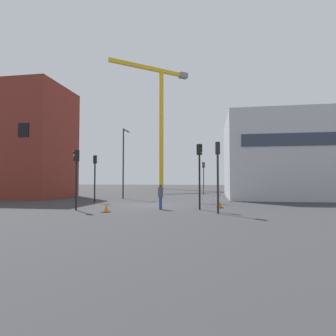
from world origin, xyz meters
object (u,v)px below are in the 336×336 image
(traffic_light_verge, at_px, (218,166))
(traffic_cone_on_verge, at_px, (106,209))
(streetlamp_tall, at_px, (124,158))
(construction_crane, at_px, (160,109))
(traffic_light_median, at_px, (95,171))
(traffic_cone_striped, at_px, (220,205))
(traffic_light_corner, at_px, (76,170))
(traffic_light_island, at_px, (204,173))
(traffic_light_crosswalk, at_px, (200,166))
(pedestrian_walking, at_px, (161,195))

(traffic_light_verge, height_order, traffic_cone_on_verge, traffic_light_verge)
(streetlamp_tall, distance_m, traffic_light_verge, 14.29)
(construction_crane, bearing_deg, traffic_light_median, -88.65)
(traffic_cone_striped, bearing_deg, traffic_light_corner, -162.42)
(traffic_cone_on_verge, bearing_deg, traffic_light_island, 75.60)
(streetlamp_tall, xyz_separation_m, traffic_light_median, (-1.01, -4.75, -1.50))
(streetlamp_tall, relative_size, traffic_light_median, 1.79)
(streetlamp_tall, distance_m, traffic_cone_striped, 12.71)
(traffic_light_crosswalk, height_order, traffic_light_verge, traffic_light_crosswalk)
(traffic_light_island, relative_size, traffic_light_median, 1.05)
(traffic_light_median, xyz_separation_m, pedestrian_walking, (6.53, -4.46, -1.72))
(traffic_light_crosswalk, distance_m, traffic_light_corner, 7.87)
(traffic_light_crosswalk, height_order, traffic_light_median, traffic_light_crosswalk)
(pedestrian_walking, relative_size, traffic_cone_on_verge, 3.52)
(traffic_light_corner, bearing_deg, traffic_cone_striped, 17.58)
(construction_crane, xyz_separation_m, traffic_light_median, (0.79, -33.41, -13.97))
(traffic_light_crosswalk, bearing_deg, traffic_light_corner, -168.65)
(construction_crane, height_order, traffic_cone_striped, construction_crane)
(traffic_cone_striped, distance_m, traffic_cone_on_verge, 7.60)
(traffic_light_crosswalk, xyz_separation_m, traffic_light_verge, (1.11, -1.92, -0.09))
(streetlamp_tall, height_order, traffic_cone_striped, streetlamp_tall)
(traffic_light_crosswalk, bearing_deg, construction_crane, 104.65)
(construction_crane, distance_m, traffic_light_corner, 41.67)
(traffic_light_crosswalk, distance_m, traffic_cone_striped, 3.20)
(construction_crane, height_order, streetlamp_tall, construction_crane)
(construction_crane, height_order, traffic_light_median, construction_crane)
(traffic_light_crosswalk, relative_size, traffic_light_island, 1.01)
(traffic_light_median, distance_m, traffic_cone_striped, 11.03)
(traffic_light_crosswalk, height_order, traffic_light_island, traffic_light_crosswalk)
(traffic_light_crosswalk, xyz_separation_m, traffic_cone_striped, (1.31, 1.31, -2.61))
(traffic_light_corner, distance_m, traffic_light_median, 5.91)
(construction_crane, xyz_separation_m, traffic_light_crosswalk, (9.83, -37.62, -13.82))
(traffic_light_crosswalk, bearing_deg, traffic_light_verge, -59.89)
(streetlamp_tall, relative_size, traffic_light_island, 1.71)
(pedestrian_walking, relative_size, traffic_cone_striped, 3.54)
(pedestrian_walking, distance_m, traffic_cone_striped, 4.19)
(traffic_light_corner, bearing_deg, traffic_cone_on_verge, -17.06)
(traffic_light_crosswalk, bearing_deg, traffic_cone_striped, 45.05)
(traffic_light_verge, bearing_deg, pedestrian_walking, 155.30)
(construction_crane, xyz_separation_m, traffic_cone_on_verge, (4.42, -39.87, -16.43))
(streetlamp_tall, bearing_deg, pedestrian_walking, -59.02)
(construction_crane, bearing_deg, streetlamp_tall, -86.42)
(traffic_light_island, xyz_separation_m, traffic_light_verge, (1.37, -19.76, -0.06))
(traffic_cone_striped, bearing_deg, streetlamp_tall, 140.71)
(streetlamp_tall, relative_size, traffic_cone_on_verge, 15.16)
(traffic_light_crosswalk, distance_m, traffic_light_verge, 2.22)
(traffic_cone_on_verge, bearing_deg, traffic_cone_striped, 27.90)
(construction_crane, relative_size, traffic_light_verge, 6.24)
(traffic_light_corner, relative_size, traffic_cone_on_verge, 8.08)
(streetlamp_tall, distance_m, traffic_light_crosswalk, 12.11)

